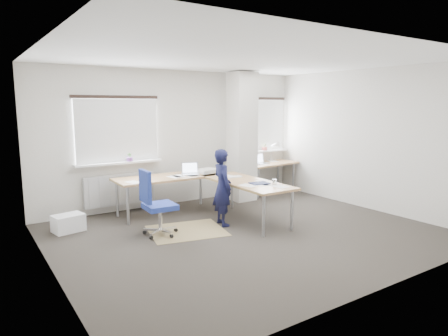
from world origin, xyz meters
TOP-DOWN VIEW (x-y plane):
  - ground at (0.00, 0.00)m, footprint 6.00×6.00m
  - room_shell at (0.18, 0.45)m, footprint 6.04×5.04m
  - floor_mat at (-0.79, 0.63)m, footprint 1.41×1.26m
  - white_crate at (-2.45, 1.70)m, footprint 0.53×0.42m
  - desk_main at (-0.04, 1.20)m, footprint 2.40×2.63m
  - desk_side at (2.25, 2.15)m, footprint 1.47×0.85m
  - task_chair at (-1.28, 0.69)m, footprint 0.59×0.58m
  - person at (-0.10, 0.60)m, footprint 0.39×0.53m

SIDE VIEW (x-z plane):
  - ground at x=0.00m, z-range 0.00..0.00m
  - floor_mat at x=-0.79m, z-range 0.00..0.01m
  - white_crate at x=-2.45m, z-range 0.00..0.29m
  - task_chair at x=-1.28m, z-range -0.24..0.84m
  - person at x=-0.10m, z-range 0.00..1.34m
  - desk_side at x=2.25m, z-range 0.08..1.29m
  - desk_main at x=-0.04m, z-range 0.21..1.17m
  - room_shell at x=0.18m, z-range 0.34..3.16m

